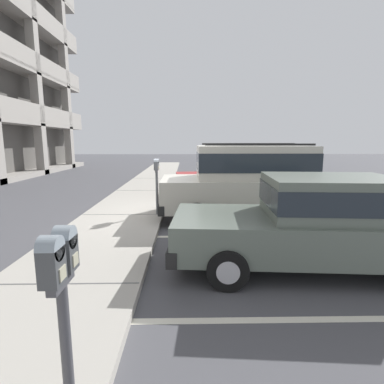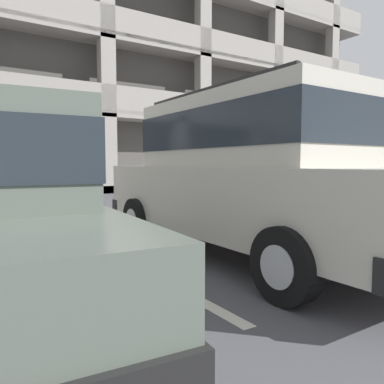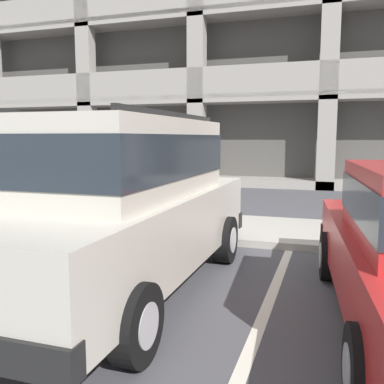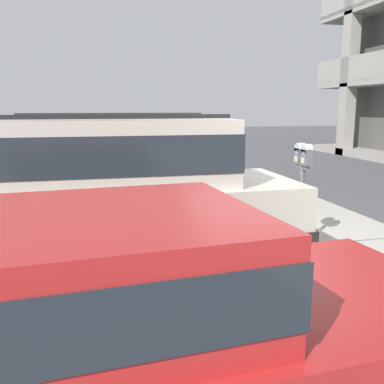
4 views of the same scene
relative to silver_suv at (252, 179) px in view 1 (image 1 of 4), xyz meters
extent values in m
cube|color=#4C4C51|center=(0.13, 2.18, -1.14)|extent=(80.00, 80.00, 0.10)
cube|color=#ADA89E|center=(0.13, 3.48, -1.03)|extent=(40.00, 2.20, 0.12)
cube|color=#606060|center=(-3.87, 3.48, -0.97)|extent=(0.03, 2.16, 0.00)
cube|color=#606060|center=(0.13, 3.48, -0.97)|extent=(0.03, 2.16, 0.00)
cube|color=#606060|center=(4.13, 3.48, -0.97)|extent=(0.03, 2.16, 0.00)
cube|color=#606060|center=(8.13, 3.48, -0.97)|extent=(0.03, 2.16, 0.00)
cube|color=silver|center=(-4.60, 0.78, -1.08)|extent=(0.12, 4.80, 0.01)
cube|color=silver|center=(-1.45, 0.78, -1.08)|extent=(0.12, 4.80, 0.01)
cube|color=silver|center=(1.70, 0.78, -1.08)|extent=(0.12, 4.80, 0.01)
cube|color=silver|center=(4.86, 0.78, -1.08)|extent=(0.12, 4.80, 0.01)
cube|color=silver|center=(8.01, 0.78, -1.08)|extent=(0.12, 4.80, 0.01)
cube|color=beige|center=(0.00, 0.02, -0.36)|extent=(1.85, 4.70, 0.80)
cube|color=beige|center=(0.00, -0.03, 0.46)|extent=(1.62, 2.92, 0.84)
cube|color=#232B33|center=(0.00, -0.03, 0.48)|extent=(1.65, 2.94, 0.46)
cube|color=black|center=(0.00, 2.33, -0.64)|extent=(1.88, 0.16, 0.24)
cube|color=black|center=(0.00, -2.29, -0.64)|extent=(1.88, 0.16, 0.24)
cube|color=silver|center=(0.57, 2.38, -0.28)|extent=(0.24, 0.03, 0.14)
cube|color=silver|center=(-0.57, 2.38, -0.28)|extent=(0.24, 0.03, 0.14)
cylinder|color=black|center=(0.90, 1.48, -0.76)|extent=(0.20, 0.66, 0.66)
cylinder|color=#B2B2B7|center=(0.90, 1.48, -0.76)|extent=(0.22, 0.36, 0.36)
cylinder|color=black|center=(-0.90, 1.48, -0.76)|extent=(0.20, 0.66, 0.66)
cylinder|color=#B2B2B7|center=(-0.90, 1.48, -0.76)|extent=(0.22, 0.36, 0.36)
cylinder|color=black|center=(0.90, -1.44, -0.76)|extent=(0.20, 0.66, 0.66)
cylinder|color=#B2B2B7|center=(0.90, -1.44, -0.76)|extent=(0.22, 0.36, 0.36)
cylinder|color=black|center=(-0.90, -1.43, -0.76)|extent=(0.20, 0.66, 0.66)
cylinder|color=#B2B2B7|center=(-0.90, -1.43, -0.76)|extent=(0.22, 0.36, 0.36)
cube|color=black|center=(0.69, -0.03, 0.92)|extent=(0.05, 2.62, 0.05)
cube|color=black|center=(-0.69, -0.03, 0.92)|extent=(0.05, 2.62, 0.05)
cube|color=#5B665B|center=(-3.15, -0.27, -0.49)|extent=(2.04, 4.52, 0.60)
cube|color=#5B665B|center=(-3.18, -0.57, 0.13)|extent=(1.65, 2.09, 0.64)
cube|color=#232B33|center=(-3.18, -0.57, 0.15)|extent=(1.67, 2.12, 0.35)
cube|color=black|center=(-2.98, 1.88, -0.67)|extent=(1.74, 0.30, 0.24)
cube|color=silver|center=(-2.45, 1.89, -0.43)|extent=(0.24, 0.05, 0.14)
cube|color=silver|center=(-3.50, 1.97, -0.43)|extent=(0.24, 0.05, 0.14)
cylinder|color=black|center=(-2.21, 1.02, -0.79)|extent=(0.21, 0.61, 0.60)
cylinder|color=#B2B2B7|center=(-2.21, 1.02, -0.79)|extent=(0.21, 0.34, 0.33)
cylinder|color=black|center=(-3.88, 1.15, -0.79)|extent=(0.21, 0.61, 0.60)
cylinder|color=#B2B2B7|center=(-3.88, 1.15, -0.79)|extent=(0.21, 0.34, 0.33)
cylinder|color=black|center=(-2.43, -1.70, -0.79)|extent=(0.21, 0.61, 0.60)
cylinder|color=#B2B2B7|center=(-2.43, -1.70, -0.79)|extent=(0.21, 0.34, 0.33)
cube|color=red|center=(3.23, -0.13, -0.49)|extent=(2.08, 4.53, 0.60)
cube|color=red|center=(3.26, -0.42, 0.13)|extent=(1.66, 2.10, 0.64)
cube|color=#232B33|center=(3.26, -0.42, 0.15)|extent=(1.69, 2.13, 0.35)
cube|color=black|center=(3.04, 2.03, -0.67)|extent=(1.74, 0.31, 0.24)
cube|color=black|center=(3.42, -2.28, -0.67)|extent=(1.74, 0.31, 0.24)
cube|color=silver|center=(3.56, 2.12, -0.43)|extent=(0.24, 0.05, 0.14)
cube|color=silver|center=(2.51, 2.03, -0.43)|extent=(0.24, 0.05, 0.14)
cylinder|color=black|center=(3.94, 1.31, -0.79)|extent=(0.21, 0.61, 0.60)
cylinder|color=#B2B2B7|center=(3.94, 1.31, -0.79)|extent=(0.21, 0.34, 0.33)
cylinder|color=black|center=(2.28, 1.16, -0.79)|extent=(0.21, 0.61, 0.60)
cylinder|color=#B2B2B7|center=(2.28, 1.16, -0.79)|extent=(0.21, 0.34, 0.33)
cylinder|color=black|center=(4.18, -1.41, -0.79)|extent=(0.21, 0.61, 0.60)
cylinder|color=#B2B2B7|center=(4.18, -1.41, -0.79)|extent=(0.21, 0.34, 0.33)
cylinder|color=black|center=(2.52, -1.56, -0.79)|extent=(0.21, 0.61, 0.60)
cylinder|color=#B2B2B7|center=(2.52, -1.56, -0.79)|extent=(0.21, 0.34, 0.33)
cylinder|color=#595B60|center=(0.20, 2.53, -0.39)|extent=(0.07, 0.07, 1.15)
cube|color=#595B60|center=(0.20, 2.53, 0.21)|extent=(0.28, 0.06, 0.06)
cube|color=#515459|center=(0.10, 2.53, 0.35)|extent=(0.15, 0.11, 0.22)
cylinder|color=#9EA8B2|center=(0.10, 2.53, 0.46)|extent=(0.15, 0.11, 0.15)
cube|color=#B7B293|center=(0.10, 2.47, 0.31)|extent=(0.08, 0.01, 0.08)
cube|color=#515459|center=(0.30, 2.53, 0.35)|extent=(0.15, 0.11, 0.22)
cylinder|color=#9EA8B2|center=(0.30, 2.53, 0.46)|extent=(0.15, 0.11, 0.15)
cube|color=#B7B293|center=(0.30, 2.47, 0.31)|extent=(0.08, 0.01, 0.08)
cylinder|color=#47474C|center=(-6.11, 2.50, -0.42)|extent=(0.07, 0.07, 1.10)
cube|color=#47474C|center=(-6.11, 2.50, 0.16)|extent=(0.28, 0.06, 0.06)
cube|color=#424447|center=(-6.21, 2.50, 0.30)|extent=(0.15, 0.11, 0.22)
cylinder|color=#8C99A3|center=(-6.21, 2.50, 0.41)|extent=(0.15, 0.11, 0.15)
cube|color=#B7B293|center=(-6.21, 2.44, 0.27)|extent=(0.08, 0.01, 0.08)
cube|color=#424447|center=(-6.01, 2.50, 0.30)|extent=(0.15, 0.11, 0.22)
cylinder|color=#8C99A3|center=(-6.01, 2.50, 0.41)|extent=(0.15, 0.11, 0.15)
cube|color=#B7B293|center=(-6.01, 2.44, 0.27)|extent=(0.08, 0.01, 0.08)
cube|color=gray|center=(11.23, 10.79, 7.91)|extent=(0.60, 0.50, 18.00)
cube|color=gray|center=(15.80, 10.79, 7.91)|extent=(0.60, 0.50, 18.00)
camera|label=1|loc=(-7.82, 1.73, 1.01)|focal=28.00mm
camera|label=2|loc=(-3.19, -3.56, 0.08)|focal=35.00mm
camera|label=3|loc=(2.30, -4.31, 0.69)|focal=40.00mm
camera|label=4|loc=(5.61, -0.34, 1.03)|focal=40.00mm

